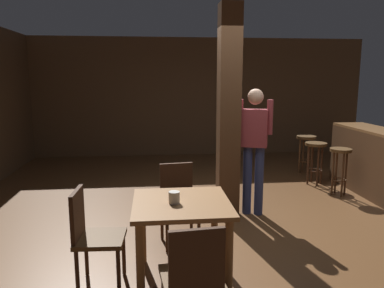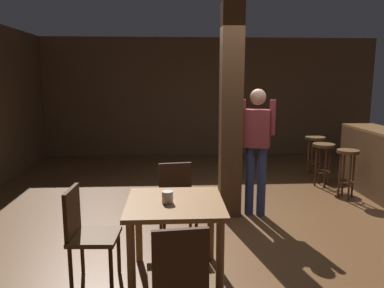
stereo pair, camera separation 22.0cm
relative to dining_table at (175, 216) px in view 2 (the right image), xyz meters
The scene contains 13 objects.
ground_plane 1.72m from the dining_table, 54.83° to the left, with size 10.80×10.80×0.00m, color brown.
wall_back 5.94m from the dining_table, 80.96° to the left, with size 8.00×0.10×2.80m, color brown.
pillar 1.97m from the dining_table, 65.09° to the left, with size 0.28×0.28×2.80m, color #4C301C.
dining_table is the anchor object (origin of this frame).
chair_south 0.87m from the dining_table, 89.12° to the right, with size 0.46×0.46×0.89m.
chair_north 0.82m from the dining_table, 88.03° to the left, with size 0.47×0.47×0.89m.
chair_west 0.81m from the dining_table, behind, with size 0.44×0.44×0.89m.
napkin_cup 0.21m from the dining_table, 150.37° to the right, with size 0.10×0.10×0.11m, color beige.
standing_person 1.99m from the dining_table, 55.31° to the left, with size 0.47×0.31×1.72m.
bar_counter 3.94m from the dining_table, 35.20° to the left, with size 0.56×1.94×1.06m.
bar_stool_near 3.52m from the dining_table, 40.01° to the left, with size 0.33×0.33×0.76m.
bar_stool_mid 3.91m from the dining_table, 48.50° to the left, with size 0.37×0.37×0.74m.
bar_stool_far 4.56m from the dining_table, 53.34° to the left, with size 0.37×0.37×0.75m.
Camera 2 is at (-0.95, -4.56, 1.86)m, focal length 35.00 mm.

